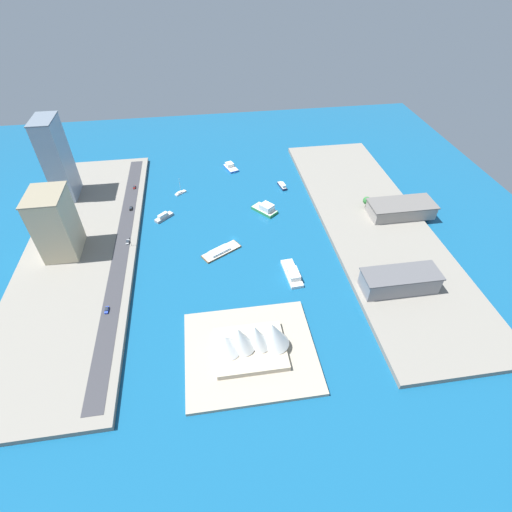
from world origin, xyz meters
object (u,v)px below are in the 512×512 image
object	(u,v)px
carpark_squat_concrete	(401,209)
office_block_beige	(55,224)
opera_landmark	(252,341)
barge_flat_brown	(221,251)
tower_tall_glass	(57,159)
ferry_green_doubledeck	(265,209)
catamaran_blue	(231,167)
traffic_light_waterfront	(130,240)
pickup_red	(134,187)
suv_black	(131,208)
yacht_sleek_gray	(164,217)
ferry_white_commuter	(292,273)
van_white	(128,242)
warehouse_low_gray	(400,281)
hatchback_blue	(107,310)
sailboat_small_white	(180,193)
patrol_launch_navy	(282,186)

from	to	relation	value
carpark_squat_concrete	office_block_beige	xyz separation A→B (m)	(225.43, 5.99, 16.08)
office_block_beige	opera_landmark	bearing A→B (deg)	139.43
barge_flat_brown	tower_tall_glass	world-z (taller)	tower_tall_glass
ferry_green_doubledeck	catamaran_blue	size ratio (longest dim) A/B	1.18
tower_tall_glass	traffic_light_waterfront	bearing A→B (deg)	126.92
pickup_red	suv_black	size ratio (longest dim) A/B	0.97
office_block_beige	yacht_sleek_gray	bearing A→B (deg)	-153.04
catamaran_blue	opera_landmark	bearing A→B (deg)	87.59
pickup_red	traffic_light_waterfront	bearing A→B (deg)	93.48
yacht_sleek_gray	office_block_beige	size ratio (longest dim) A/B	0.32
ferry_white_commuter	yacht_sleek_gray	bearing A→B (deg)	-42.24
ferry_green_doubledeck	ferry_white_commuter	size ratio (longest dim) A/B	0.79
barge_flat_brown	pickup_red	xyz separation A→B (m)	(60.84, -82.77, 3.06)
van_white	pickup_red	bearing A→B (deg)	-88.53
warehouse_low_gray	suv_black	size ratio (longest dim) A/B	9.26
ferry_green_doubledeck	office_block_beige	world-z (taller)	office_block_beige
warehouse_low_gray	hatchback_blue	bearing A→B (deg)	-2.48
carpark_squat_concrete	van_white	xyz separation A→B (m)	(187.89, 4.03, -3.93)
catamaran_blue	hatchback_blue	distance (m)	171.33
sailboat_small_white	office_block_beige	bearing A→B (deg)	41.08
hatchback_blue	suv_black	xyz separation A→B (m)	(-3.72, -95.82, -0.02)
ferry_green_doubledeck	sailboat_small_white	distance (m)	70.31
barge_flat_brown	ferry_white_commuter	size ratio (longest dim) A/B	1.04
sailboat_small_white	pickup_red	bearing A→B (deg)	-13.19
carpark_squat_concrete	suv_black	distance (m)	192.66
barge_flat_brown	opera_landmark	distance (m)	78.97
ferry_green_doubledeck	suv_black	xyz separation A→B (m)	(96.52, -12.85, 1.45)
ferry_white_commuter	barge_flat_brown	bearing A→B (deg)	-34.39
tower_tall_glass	patrol_launch_navy	bearing A→B (deg)	176.90
van_white	catamaran_blue	bearing A→B (deg)	-129.09
tower_tall_glass	carpark_squat_concrete	bearing A→B (deg)	165.36
tower_tall_glass	opera_landmark	world-z (taller)	tower_tall_glass
ferry_green_doubledeck	sailboat_small_white	size ratio (longest dim) A/B	1.58
carpark_squat_concrete	tower_tall_glass	size ratio (longest dim) A/B	0.78
carpark_squat_concrete	tower_tall_glass	distance (m)	246.51
carpark_squat_concrete	traffic_light_waterfront	world-z (taller)	carpark_squat_concrete
patrol_launch_navy	catamaran_blue	bearing A→B (deg)	-44.08
hatchback_blue	opera_landmark	bearing A→B (deg)	154.26
warehouse_low_gray	tower_tall_glass	xyz separation A→B (m)	(205.38, -130.11, 23.58)
tower_tall_glass	ferry_white_commuter	bearing A→B (deg)	143.98
catamaran_blue	opera_landmark	size ratio (longest dim) A/B	0.45
yacht_sleek_gray	ferry_white_commuter	world-z (taller)	ferry_white_commuter
carpark_squat_concrete	suv_black	xyz separation A→B (m)	(189.47, -34.69, -3.95)
ferry_green_doubledeck	carpark_squat_concrete	world-z (taller)	carpark_squat_concrete
patrol_launch_navy	carpark_squat_concrete	size ratio (longest dim) A/B	0.30
yacht_sleek_gray	catamaran_blue	xyz separation A→B (m)	(-54.19, -65.40, -0.05)
ferry_white_commuter	warehouse_low_gray	world-z (taller)	warehouse_low_gray
yacht_sleek_gray	ferry_green_doubledeck	world-z (taller)	ferry_green_doubledeck
yacht_sleek_gray	ferry_green_doubledeck	xyz separation A→B (m)	(-73.05, 2.39, 1.00)
office_block_beige	van_white	size ratio (longest dim) A/B	9.43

